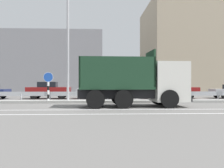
{
  "coord_description": "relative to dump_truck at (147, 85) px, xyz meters",
  "views": [
    {
      "loc": [
        1.51,
        -16.62,
        1.4
      ],
      "look_at": [
        2.37,
        0.7,
        1.36
      ],
      "focal_mm": 42.0,
      "sensor_mm": 36.0,
      "label": 1
    }
  ],
  "objects": [
    {
      "name": "median_island",
      "position": [
        -4.39,
        3.19,
        -1.23
      ],
      "size": [
        28.5,
        1.1,
        0.18
      ],
      "primitive_type": "cube",
      "color": "gray",
      "rests_on": "ground_plane"
    },
    {
      "name": "dump_truck",
      "position": [
        0.0,
        0.0,
        0.0
      ],
      "size": [
        6.6,
        2.82,
        3.35
      ],
      "rotation": [
        0.0,
        0.0,
        -1.54
      ],
      "color": "silver",
      "rests_on": "ground_plane"
    },
    {
      "name": "median_road_sign",
      "position": [
        -6.51,
        3.19,
        -0.17
      ],
      "size": [
        0.71,
        0.16,
        2.2
      ],
      "color": "white",
      "rests_on": "ground_plane"
    },
    {
      "name": "lane_strip_1",
      "position": [
        -0.91,
        -3.84,
        -1.32
      ],
      "size": [
        51.81,
        0.16,
        0.01
      ],
      "primitive_type": "cube",
      "color": "silver",
      "rests_on": "ground_plane"
    },
    {
      "name": "lane_strip_0",
      "position": [
        -0.91,
        -1.83,
        -1.32
      ],
      "size": [
        51.81,
        0.16,
        0.01
      ],
      "primitive_type": "cube",
      "color": "silver",
      "rests_on": "ground_plane"
    },
    {
      "name": "parked_car_5",
      "position": [
        3.81,
        8.19,
        -0.54
      ],
      "size": [
        4.96,
        2.23,
        1.55
      ],
      "rotation": [
        0.0,
        0.0,
        1.65
      ],
      "color": "maroon",
      "rests_on": "ground_plane"
    },
    {
      "name": "median_guardrail",
      "position": [
        -4.39,
        4.0,
        -0.75
      ],
      "size": [
        51.81,
        0.09,
        0.78
      ],
      "color": "#9EA0A5",
      "rests_on": "ground_plane"
    },
    {
      "name": "background_building_0",
      "position": [
        -12.47,
        25.79,
        3.2
      ],
      "size": [
        20.1,
        9.25,
        9.06
      ],
      "primitive_type": "cube",
      "color": "gray",
      "rests_on": "ground_plane"
    },
    {
      "name": "ground_plane",
      "position": [
        -4.39,
        0.88,
        -1.32
      ],
      "size": [
        320.0,
        320.0,
        0.0
      ],
      "primitive_type": "plane",
      "color": "#605E5B"
    },
    {
      "name": "parked_car_3",
      "position": [
        -7.47,
        8.43,
        -0.55
      ],
      "size": [
        3.91,
        1.92,
        1.54
      ],
      "rotation": [
        0.0,
        0.0,
        -1.55
      ],
      "color": "maroon",
      "rests_on": "ground_plane"
    },
    {
      "name": "parked_car_4",
      "position": [
        -2.5,
        8.23,
        -0.58
      ],
      "size": [
        4.98,
        2.15,
        1.49
      ],
      "rotation": [
        0.0,
        0.0,
        -1.65
      ],
      "color": "#A3A3A8",
      "rests_on": "ground_plane"
    },
    {
      "name": "street_lamp_1",
      "position": [
        -5.13,
        3.25,
        3.96
      ],
      "size": [
        0.71,
        1.86,
        9.69
      ],
      "color": "#ADADB2",
      "rests_on": "ground_plane"
    },
    {
      "name": "background_building_1",
      "position": [
        13.07,
        26.11,
        5.59
      ],
      "size": [
        16.45,
        14.72,
        13.84
      ],
      "primitive_type": "cube",
      "color": "tan",
      "rests_on": "ground_plane"
    }
  ]
}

